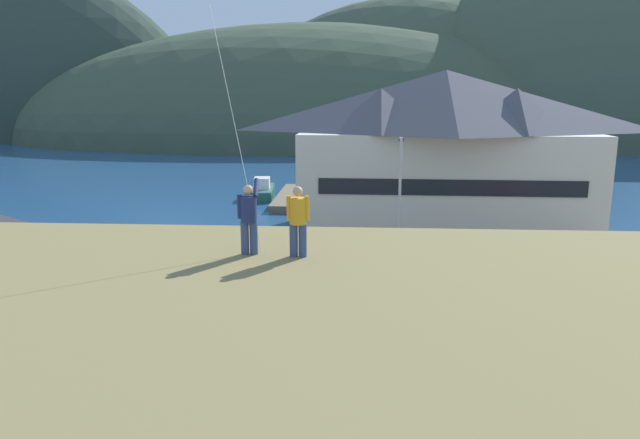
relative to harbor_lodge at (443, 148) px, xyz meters
name	(u,v)px	position (x,y,z in m)	size (l,w,h in m)	color
ground_plane	(292,347)	(-9.09, -21.58, -6.49)	(600.00, 600.00, 0.00)	#66604C
parking_lot_pad	(303,304)	(-9.09, -16.58, -6.44)	(40.00, 20.00, 0.10)	slate
bay_water	(338,169)	(-9.09, 38.42, -6.48)	(360.00, 84.00, 0.03)	navy
far_hill_east_peak	(314,140)	(-16.47, 91.82, -6.49)	(141.22, 73.62, 52.05)	#3D4C38
far_hill_center_saddle	(410,139)	(5.98, 96.54, -6.49)	(88.90, 46.58, 64.60)	#42513D
harbor_lodge	(443,148)	(0.00, 0.00, 0.00)	(22.62, 11.37, 12.16)	beige
wharf_dock	(294,197)	(-12.69, 12.70, -6.14)	(3.20, 13.26, 0.70)	#70604C
moored_boat_wharfside	(262,191)	(-16.12, 14.26, -5.77)	(2.81, 7.01, 2.16)	#23564C
moored_boat_outer_mooring	(324,201)	(-9.49, 8.82, -5.77)	(2.18, 5.64, 2.16)	navy
parked_car_back_row_left	(561,275)	(4.43, -14.00, -5.43)	(4.25, 2.15, 1.82)	red
parked_car_mid_row_far	(121,269)	(-19.26, -14.45, -5.43)	(4.35, 2.37, 1.82)	#9EA3A8
parked_car_front_row_silver	(69,319)	(-18.59, -21.67, -5.43)	(4.23, 2.11, 1.82)	#B28923
parked_car_lone_by_shed	(510,328)	(-0.11, -21.45, -5.43)	(4.27, 2.19, 1.82)	#236633
parked_car_front_row_end	(357,273)	(-6.37, -14.45, -5.43)	(4.36, 2.38, 1.82)	silver
parked_car_mid_row_center	(452,272)	(-1.29, -13.96, -5.43)	(4.23, 2.12, 1.82)	#236633
parked_car_front_row_red	(345,323)	(-6.86, -21.45, -5.43)	(4.36, 2.38, 1.82)	#9EA3A8
parked_car_corner_spot	(217,314)	(-12.42, -20.70, -5.43)	(4.36, 2.38, 1.82)	#B28923
parked_car_back_row_right	(214,270)	(-14.17, -14.27, -5.43)	(4.34, 2.34, 1.82)	black
parking_light_pole	(400,197)	(-3.98, -11.03, -1.89)	(0.24, 0.78, 7.90)	#ADADB2
person_kite_flyer	(249,217)	(-9.09, -30.35, 0.95)	(0.52, 0.68, 1.86)	#384770
person_companion	(298,219)	(-7.85, -30.51, 0.93)	(0.55, 0.40, 1.74)	#384770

